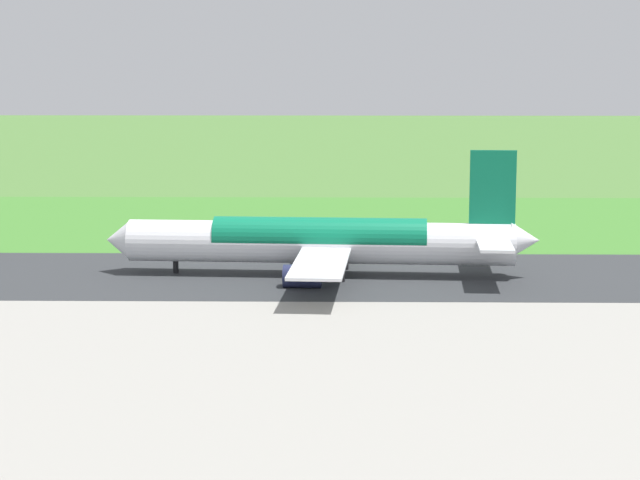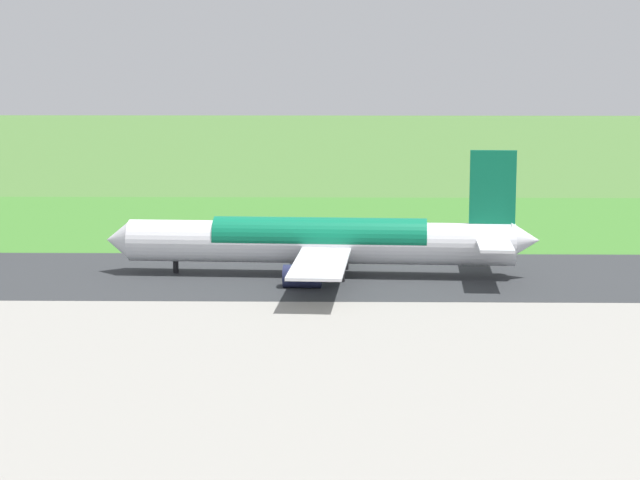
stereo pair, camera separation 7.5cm
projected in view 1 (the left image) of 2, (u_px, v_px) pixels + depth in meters
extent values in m
plane|color=#477233|center=(395.00, 276.00, 140.07)|extent=(800.00, 800.00, 0.00)
cube|color=#2D3033|center=(395.00, 276.00, 140.07)|extent=(600.00, 31.18, 0.06)
cube|color=gray|center=(445.00, 470.00, 73.95)|extent=(440.00, 110.00, 0.05)
cube|color=#3C782B|center=(383.00, 228.00, 179.20)|extent=(600.00, 80.00, 0.04)
cylinder|color=white|center=(320.00, 242.00, 139.55)|extent=(48.23, 8.16, 5.20)
cone|color=white|center=(118.00, 240.00, 141.53)|extent=(3.30, 5.12, 4.94)
cone|color=white|center=(525.00, 240.00, 137.51)|extent=(3.77, 4.63, 4.42)
cube|color=#0C724C|center=(493.00, 187.00, 136.79)|extent=(5.62, 0.85, 9.00)
cube|color=white|center=(495.00, 245.00, 132.38)|extent=(4.55, 9.23, 0.36)
cube|color=white|center=(488.00, 231.00, 143.20)|extent=(4.55, 9.23, 0.36)
cube|color=white|center=(321.00, 261.00, 128.71)|extent=(7.35, 22.33, 0.35)
cube|color=white|center=(334.00, 232.00, 150.37)|extent=(7.35, 22.33, 0.35)
cylinder|color=#23284C|center=(302.00, 276.00, 132.75)|extent=(4.66, 3.07, 2.80)
cylinder|color=#23284C|center=(313.00, 255.00, 147.51)|extent=(4.66, 3.07, 2.80)
cylinder|color=black|center=(176.00, 260.00, 141.36)|extent=(0.70, 0.70, 3.42)
cylinder|color=black|center=(342.00, 268.00, 135.78)|extent=(0.70, 0.70, 3.42)
cylinder|color=black|center=(346.00, 257.00, 143.66)|extent=(0.70, 0.70, 3.42)
cylinder|color=#0C724C|center=(320.00, 238.00, 139.47)|extent=(26.67, 6.85, 5.23)
cylinder|color=slate|center=(477.00, 224.00, 177.11)|extent=(0.10, 0.10, 2.12)
cube|color=red|center=(477.00, 215.00, 176.92)|extent=(0.60, 0.04, 0.60)
cone|color=orange|center=(438.00, 226.00, 179.69)|extent=(0.40, 0.40, 0.55)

